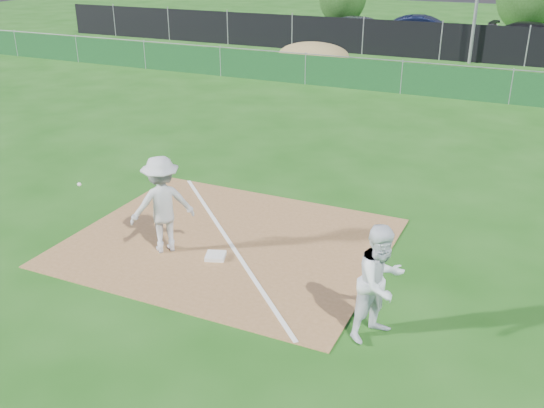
{
  "coord_description": "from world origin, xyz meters",
  "views": [
    {
      "loc": [
        5.25,
        -8.33,
        5.48
      ],
      "look_at": [
        0.94,
        1.0,
        1.0
      ],
      "focal_mm": 40.0,
      "sensor_mm": 36.0,
      "label": 1
    }
  ],
  "objects_px": {
    "car_right": "(537,37)",
    "first_base": "(216,256)",
    "car_left": "(362,29)",
    "play_at_first": "(162,204)",
    "runner": "(381,283)",
    "car_mid": "(425,32)"
  },
  "relations": [
    {
      "from": "car_right",
      "to": "first_base",
      "type": "bearing_deg",
      "value": 176.2
    },
    {
      "from": "first_base",
      "to": "car_left",
      "type": "height_order",
      "value": "car_left"
    },
    {
      "from": "car_right",
      "to": "play_at_first",
      "type": "bearing_deg",
      "value": 174.12
    },
    {
      "from": "car_left",
      "to": "car_right",
      "type": "relative_size",
      "value": 0.91
    },
    {
      "from": "runner",
      "to": "car_mid",
      "type": "relative_size",
      "value": 0.36
    },
    {
      "from": "first_base",
      "to": "car_left",
      "type": "relative_size",
      "value": 0.08
    },
    {
      "from": "play_at_first",
      "to": "car_right",
      "type": "height_order",
      "value": "play_at_first"
    },
    {
      "from": "first_base",
      "to": "play_at_first",
      "type": "height_order",
      "value": "play_at_first"
    },
    {
      "from": "first_base",
      "to": "car_mid",
      "type": "bearing_deg",
      "value": 93.55
    },
    {
      "from": "car_mid",
      "to": "car_left",
      "type": "bearing_deg",
      "value": 82.68
    },
    {
      "from": "play_at_first",
      "to": "car_right",
      "type": "relative_size",
      "value": 0.5
    },
    {
      "from": "play_at_first",
      "to": "car_left",
      "type": "height_order",
      "value": "play_at_first"
    },
    {
      "from": "car_mid",
      "to": "car_right",
      "type": "bearing_deg",
      "value": -87.02
    },
    {
      "from": "first_base",
      "to": "play_at_first",
      "type": "distance_m",
      "value": 1.39
    },
    {
      "from": "car_right",
      "to": "car_left",
      "type": "bearing_deg",
      "value": 102.66
    },
    {
      "from": "first_base",
      "to": "car_right",
      "type": "distance_m",
      "value": 27.95
    },
    {
      "from": "first_base",
      "to": "car_left",
      "type": "xyz_separation_m",
      "value": [
        -5.26,
        26.32,
        0.74
      ]
    },
    {
      "from": "play_at_first",
      "to": "car_left",
      "type": "xyz_separation_m",
      "value": [
        -4.2,
        26.42,
        -0.17
      ]
    },
    {
      "from": "car_left",
      "to": "car_right",
      "type": "distance_m",
      "value": 9.47
    },
    {
      "from": "car_mid",
      "to": "first_base",
      "type": "bearing_deg",
      "value": 174.64
    },
    {
      "from": "play_at_first",
      "to": "runner",
      "type": "distance_m",
      "value": 4.55
    },
    {
      "from": "play_at_first",
      "to": "runner",
      "type": "relative_size",
      "value": 1.39
    }
  ]
}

